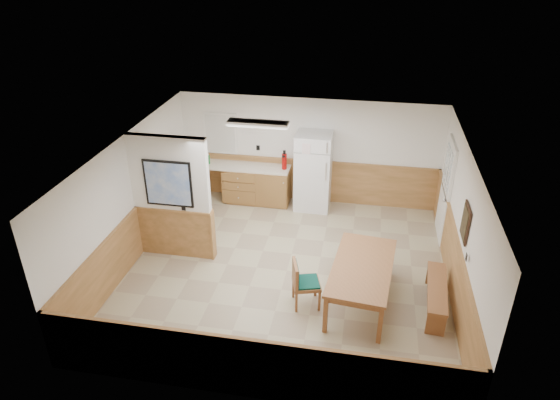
% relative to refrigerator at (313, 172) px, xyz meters
% --- Properties ---
extents(ground, '(6.00, 6.00, 0.00)m').
position_rel_refrigerator_xyz_m(ground, '(-0.16, -2.63, -0.91)').
color(ground, tan).
rests_on(ground, ground).
extents(ceiling, '(6.00, 6.00, 0.02)m').
position_rel_refrigerator_xyz_m(ceiling, '(-0.16, -2.63, 1.59)').
color(ceiling, silver).
rests_on(ceiling, back_wall).
extents(back_wall, '(6.00, 0.02, 2.50)m').
position_rel_refrigerator_xyz_m(back_wall, '(-0.16, 0.37, 0.34)').
color(back_wall, white).
rests_on(back_wall, ground).
extents(right_wall, '(0.02, 6.00, 2.50)m').
position_rel_refrigerator_xyz_m(right_wall, '(2.84, -2.63, 0.34)').
color(right_wall, white).
rests_on(right_wall, ground).
extents(left_wall, '(0.02, 6.00, 2.50)m').
position_rel_refrigerator_xyz_m(left_wall, '(-3.16, -2.63, 0.34)').
color(left_wall, white).
rests_on(left_wall, ground).
extents(wainscot_back, '(6.00, 0.04, 1.00)m').
position_rel_refrigerator_xyz_m(wainscot_back, '(-0.16, 0.35, -0.41)').
color(wainscot_back, tan).
rests_on(wainscot_back, ground).
extents(wainscot_right, '(0.04, 6.00, 1.00)m').
position_rel_refrigerator_xyz_m(wainscot_right, '(2.82, -2.63, -0.41)').
color(wainscot_right, tan).
rests_on(wainscot_right, ground).
extents(wainscot_left, '(0.04, 6.00, 1.00)m').
position_rel_refrigerator_xyz_m(wainscot_left, '(-3.14, -2.63, -0.41)').
color(wainscot_left, tan).
rests_on(wainscot_left, ground).
extents(partition_wall, '(1.50, 0.20, 2.50)m').
position_rel_refrigerator_xyz_m(partition_wall, '(-2.41, -2.43, 0.32)').
color(partition_wall, white).
rests_on(partition_wall, ground).
extents(kitchen_counter, '(2.20, 0.61, 1.00)m').
position_rel_refrigerator_xyz_m(kitchen_counter, '(-1.36, 0.05, -0.45)').
color(kitchen_counter, brown).
rests_on(kitchen_counter, ground).
extents(exterior_door, '(0.07, 1.02, 2.15)m').
position_rel_refrigerator_xyz_m(exterior_door, '(2.81, -0.73, 0.14)').
color(exterior_door, white).
rests_on(exterior_door, ground).
extents(kitchen_window, '(0.80, 0.04, 1.00)m').
position_rel_refrigerator_xyz_m(kitchen_window, '(-2.26, 0.35, 0.64)').
color(kitchen_window, white).
rests_on(kitchen_window, back_wall).
extents(wall_painting, '(0.04, 0.50, 0.60)m').
position_rel_refrigerator_xyz_m(wall_painting, '(2.81, -2.93, 0.64)').
color(wall_painting, '#342014').
rests_on(wall_painting, right_wall).
extents(fluorescent_fixture, '(1.20, 0.30, 0.09)m').
position_rel_refrigerator_xyz_m(fluorescent_fixture, '(-0.96, -1.33, 1.54)').
color(fluorescent_fixture, white).
rests_on(fluorescent_fixture, ceiling).
extents(refrigerator, '(0.81, 0.72, 1.82)m').
position_rel_refrigerator_xyz_m(refrigerator, '(0.00, 0.00, 0.00)').
color(refrigerator, white).
rests_on(refrigerator, ground).
extents(dining_table, '(1.17, 2.04, 0.75)m').
position_rel_refrigerator_xyz_m(dining_table, '(1.24, -3.28, -0.25)').
color(dining_table, '#A0643A').
rests_on(dining_table, ground).
extents(dining_bench, '(0.43, 1.47, 0.45)m').
position_rel_refrigerator_xyz_m(dining_bench, '(2.51, -3.22, -0.57)').
color(dining_bench, '#A0643A').
rests_on(dining_bench, ground).
extents(dining_chair, '(0.72, 0.58, 0.85)m').
position_rel_refrigerator_xyz_m(dining_chair, '(0.25, -3.54, -0.41)').
color(dining_chair, '#A0643A').
rests_on(dining_chair, ground).
extents(fire_extinguisher, '(0.13, 0.13, 0.45)m').
position_rel_refrigerator_xyz_m(fire_extinguisher, '(-0.68, 0.05, 0.19)').
color(fire_extinguisher, '#A90B09').
rests_on(fire_extinguisher, kitchen_counter).
extents(soap_bottle, '(0.09, 0.09, 0.22)m').
position_rel_refrigerator_xyz_m(soap_bottle, '(-2.48, 0.02, 0.10)').
color(soap_bottle, '#17802E').
rests_on(soap_bottle, kitchen_counter).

